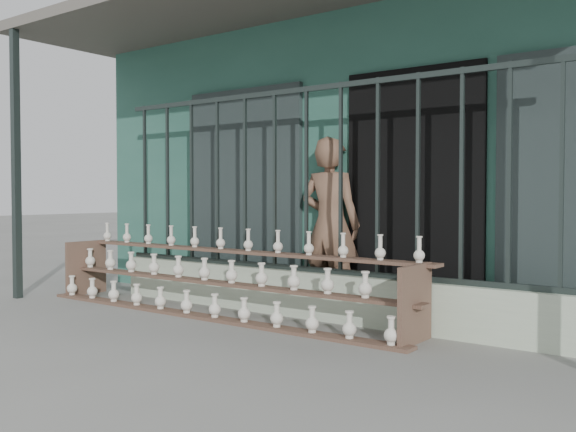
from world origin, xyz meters
The scene contains 6 objects.
ground centered at (0.00, 0.00, 0.00)m, with size 60.00×60.00×0.00m, color slate.
workshop_building centered at (0.00, 4.23, 1.62)m, with size 7.40×6.60×3.21m.
parapet_wall centered at (0.00, 1.30, 0.23)m, with size 5.00×0.20×0.45m, color beige.
security_fence centered at (0.00, 1.30, 1.35)m, with size 5.00×0.04×1.80m.
shelf_rack centered at (-0.80, 0.89, 0.36)m, with size 4.50×0.68×0.85m.
elderly_woman centered at (0.03, 1.68, 0.89)m, with size 0.65×0.43×1.78m, color brown.
Camera 1 is at (3.58, -3.81, 1.21)m, focal length 40.00 mm.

